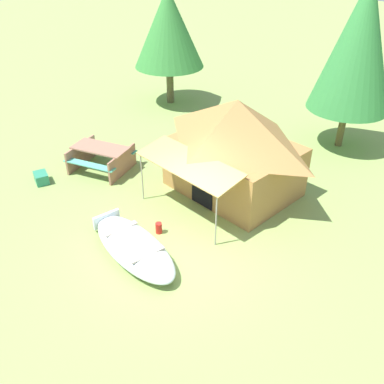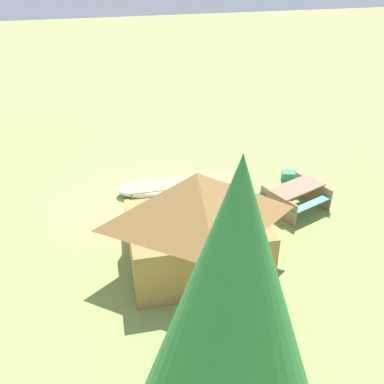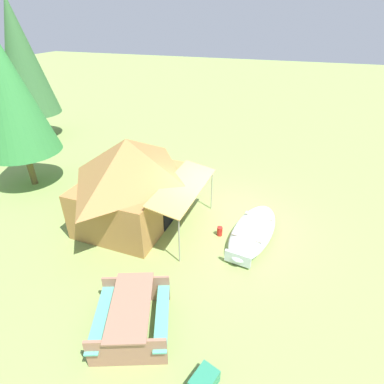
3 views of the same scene
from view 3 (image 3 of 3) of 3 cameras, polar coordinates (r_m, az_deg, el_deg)
The scene contains 8 objects.
ground_plane at distance 9.94m, azimuth 5.77°, elevation -5.33°, with size 80.00×80.00×0.00m, color #839D50.
beached_rowboat at distance 9.24m, azimuth 11.23°, elevation -7.15°, with size 3.02×1.51×0.46m.
canvas_cabin_tent at distance 9.50m, azimuth -11.39°, elevation 2.32°, with size 3.65×3.71×2.71m.
picnic_table at distance 6.82m, azimuth -11.15°, elevation -21.33°, with size 2.13×2.00×0.77m.
cooler_box at distance 6.36m, azimuth 2.28°, elevation -31.78°, with size 0.50×0.36×0.31m, color #2B845F.
fuel_can at distance 9.25m, azimuth 5.17°, elevation -7.26°, with size 0.16×0.16×0.29m, color red.
pine_tree_back_left at distance 12.43m, azimuth -30.92°, elevation 15.30°, with size 2.61×2.61×5.47m.
pine_tree_far_center at distance 17.94m, azimuth -29.26°, elevation 20.96°, with size 2.66×2.66×6.59m.
Camera 3 is at (-7.92, -1.65, 5.77)m, focal length 28.66 mm.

